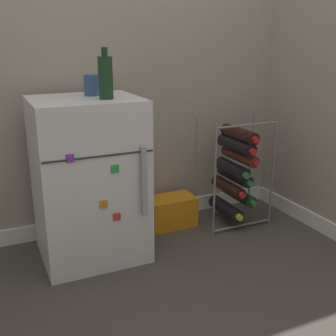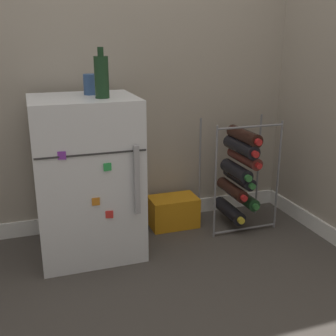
{
  "view_description": "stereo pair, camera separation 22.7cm",
  "coord_description": "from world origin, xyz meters",
  "px_view_note": "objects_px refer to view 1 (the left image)",
  "views": [
    {
      "loc": [
        -0.77,
        -1.63,
        1.08
      ],
      "look_at": [
        0.14,
        0.34,
        0.4
      ],
      "focal_mm": 45.0,
      "sensor_mm": 36.0,
      "label": 1
    },
    {
      "loc": [
        -0.55,
        -1.72,
        1.08
      ],
      "look_at": [
        0.14,
        0.34,
        0.4
      ],
      "focal_mm": 45.0,
      "sensor_mm": 36.0,
      "label": 2
    }
  ],
  "objects_px": {
    "fridge_top_bottle": "(106,77)",
    "fridge_top_cup": "(91,85)",
    "wine_rack": "(234,171)",
    "mini_fridge": "(89,180)",
    "soda_box": "(171,211)"
  },
  "relations": [
    {
      "from": "wine_rack",
      "to": "fridge_top_bottle",
      "type": "relative_size",
      "value": 2.79
    },
    {
      "from": "soda_box",
      "to": "fridge_top_cup",
      "type": "height_order",
      "value": "fridge_top_cup"
    },
    {
      "from": "mini_fridge",
      "to": "fridge_top_bottle",
      "type": "xyz_separation_m",
      "value": [
        0.08,
        -0.07,
        0.5
      ]
    },
    {
      "from": "wine_rack",
      "to": "fridge_top_bottle",
      "type": "xyz_separation_m",
      "value": [
        -0.79,
        -0.11,
        0.58
      ]
    },
    {
      "from": "fridge_top_cup",
      "to": "soda_box",
      "type": "bearing_deg",
      "value": 9.43
    },
    {
      "from": "fridge_top_bottle",
      "to": "fridge_top_cup",
      "type": "bearing_deg",
      "value": 102.94
    },
    {
      "from": "mini_fridge",
      "to": "fridge_top_cup",
      "type": "xyz_separation_m",
      "value": [
        0.05,
        0.06,
        0.45
      ]
    },
    {
      "from": "mini_fridge",
      "to": "wine_rack",
      "type": "distance_m",
      "value": 0.88
    },
    {
      "from": "mini_fridge",
      "to": "fridge_top_cup",
      "type": "height_order",
      "value": "fridge_top_cup"
    },
    {
      "from": "fridge_top_cup",
      "to": "fridge_top_bottle",
      "type": "height_order",
      "value": "fridge_top_bottle"
    },
    {
      "from": "mini_fridge",
      "to": "wine_rack",
      "type": "bearing_deg",
      "value": 2.06
    },
    {
      "from": "fridge_top_cup",
      "to": "fridge_top_bottle",
      "type": "distance_m",
      "value": 0.15
    },
    {
      "from": "fridge_top_cup",
      "to": "fridge_top_bottle",
      "type": "xyz_separation_m",
      "value": [
        0.03,
        -0.14,
        0.05
      ]
    },
    {
      "from": "soda_box",
      "to": "fridge_top_bottle",
      "type": "bearing_deg",
      "value": -153.3
    },
    {
      "from": "mini_fridge",
      "to": "fridge_top_bottle",
      "type": "height_order",
      "value": "fridge_top_bottle"
    }
  ]
}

